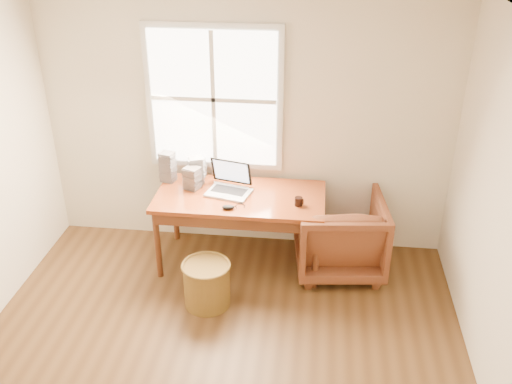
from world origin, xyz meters
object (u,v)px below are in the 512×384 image
laptop (228,180)px  wicker_stool (207,284)px  armchair (340,234)px  cd_stack_a (196,170)px  desk (240,197)px  coffee_mug (299,201)px

laptop → wicker_stool: bearing=-83.7°
armchair → wicker_stool: bearing=24.3°
laptop → cd_stack_a: size_ratio=1.54×
desk → armchair: armchair is taller
desk → wicker_stool: bearing=-106.5°
wicker_stool → coffee_mug: bearing=36.2°
desk → armchair: size_ratio=1.90×
wicker_stool → coffee_mug: size_ratio=5.06×
desk → cd_stack_a: bearing=155.4°
cd_stack_a → coffee_mug: bearing=-18.8°
desk → armchair: 1.02m
coffee_mug → wicker_stool: bearing=-150.3°
armchair → laptop: size_ratio=2.01×
desk → laptop: 0.20m
coffee_mug → cd_stack_a: (-1.02, 0.35, 0.10)m
wicker_stool → coffee_mug: 1.11m
armchair → coffee_mug: coffee_mug is taller
laptop → cd_stack_a: (-0.35, 0.20, -0.01)m
armchair → laptop: 1.19m
wicker_stool → laptop: laptop is taller
wicker_stool → desk: bearing=73.5°
armchair → coffee_mug: bearing=12.3°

